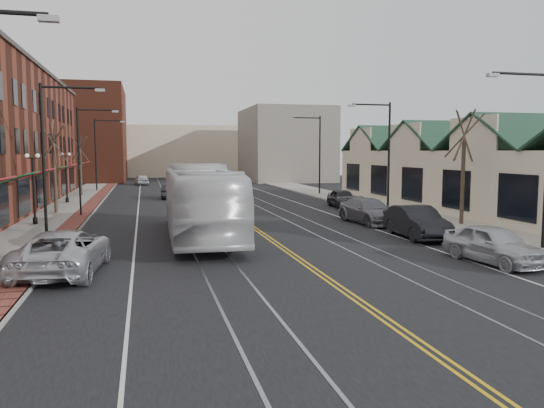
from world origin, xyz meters
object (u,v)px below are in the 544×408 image
parked_car_b (416,222)px  parked_car_d (343,198)px  parked_car_c (369,211)px  parked_suv (63,252)px  transit_bus (200,201)px  parked_car_a (494,244)px

parked_car_b → parked_car_d: size_ratio=1.17×
parked_car_b → parked_car_c: bearing=95.2°
parked_suv → parked_car_c: (16.80, 10.09, -0.04)m
transit_bus → parked_car_d: 17.74m
parked_car_c → parked_car_a: bearing=-95.7°
transit_bus → parked_car_a: transit_bus is taller
parked_car_c → parked_car_d: parked_car_c is taller
parked_suv → parked_car_c: size_ratio=1.10×
parked_car_b → parked_car_c: size_ratio=0.94×
parked_car_b → parked_car_d: 15.13m
parked_suv → parked_car_a: size_ratio=1.29×
parked_suv → parked_car_d: parked_suv is taller
parked_car_a → parked_car_c: bearing=82.8°
transit_bus → parked_suv: bearing=51.4°
transit_bus → parked_car_d: (12.75, 12.28, -1.18)m
parked_car_a → parked_car_d: (1.80, 21.57, -0.04)m
parked_car_d → parked_suv: bearing=-129.6°
parked_suv → parked_car_d: (18.60, 19.31, -0.08)m
parked_suv → parked_car_b: 17.44m
parked_suv → transit_bus: bearing=-124.1°
parked_car_a → parked_car_b: 6.53m
transit_bus → parked_suv: size_ratio=2.32×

